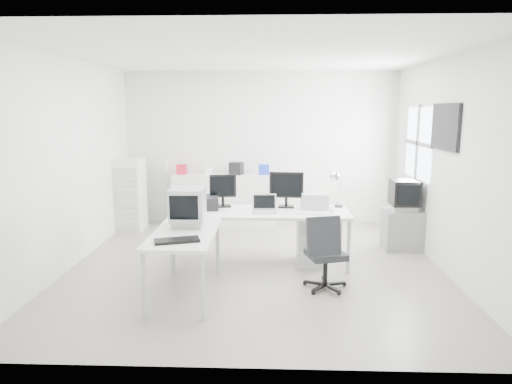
{
  "coord_description": "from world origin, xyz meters",
  "views": [
    {
      "loc": [
        0.22,
        -5.97,
        2.14
      ],
      "look_at": [
        0.0,
        0.2,
        1.0
      ],
      "focal_mm": 32.0,
      "sensor_mm": 36.0,
      "label": 1
    }
  ],
  "objects_px": {
    "crt_monitor": "(188,206)",
    "filing_cabinet": "(131,194)",
    "laser_printer": "(315,200)",
    "lcd_monitor_large": "(286,190)",
    "main_desk": "(261,237)",
    "crt_tv": "(404,196)",
    "side_desk": "(185,263)",
    "inkjet_printer": "(200,203)",
    "sideboard": "(226,200)",
    "office_chair": "(326,251)",
    "tv_cabinet": "(402,230)",
    "lcd_monitor_small": "(223,190)",
    "drawer_pedestal": "(311,242)",
    "laptop": "(265,205)"
  },
  "relations": [
    {
      "from": "main_desk",
      "to": "sideboard",
      "type": "xyz_separation_m",
      "value": [
        -0.7,
        2.11,
        0.1
      ]
    },
    {
      "from": "lcd_monitor_small",
      "to": "laser_printer",
      "type": "xyz_separation_m",
      "value": [
        1.3,
        -0.03,
        -0.13
      ]
    },
    {
      "from": "laptop",
      "to": "filing_cabinet",
      "type": "relative_size",
      "value": 0.24
    },
    {
      "from": "lcd_monitor_small",
      "to": "laser_printer",
      "type": "bearing_deg",
      "value": -11.56
    },
    {
      "from": "main_desk",
      "to": "crt_monitor",
      "type": "bearing_deg",
      "value": -135.0
    },
    {
      "from": "sideboard",
      "to": "drawer_pedestal",
      "type": "bearing_deg",
      "value": -55.74
    },
    {
      "from": "drawer_pedestal",
      "to": "filing_cabinet",
      "type": "relative_size",
      "value": 0.47
    },
    {
      "from": "drawer_pedestal",
      "to": "lcd_monitor_large",
      "type": "bearing_deg",
      "value": 150.26
    },
    {
      "from": "laser_printer",
      "to": "crt_tv",
      "type": "bearing_deg",
      "value": 20.11
    },
    {
      "from": "lcd_monitor_large",
      "to": "sideboard",
      "type": "relative_size",
      "value": 0.26
    },
    {
      "from": "crt_monitor",
      "to": "sideboard",
      "type": "distance_m",
      "value": 3.01
    },
    {
      "from": "main_desk",
      "to": "laptop",
      "type": "distance_m",
      "value": 0.49
    },
    {
      "from": "side_desk",
      "to": "inkjet_printer",
      "type": "xyz_separation_m",
      "value": [
        0.0,
        1.2,
        0.46
      ]
    },
    {
      "from": "laptop",
      "to": "crt_tv",
      "type": "relative_size",
      "value": 0.61
    },
    {
      "from": "office_chair",
      "to": "drawer_pedestal",
      "type": "bearing_deg",
      "value": 80.12
    },
    {
      "from": "lcd_monitor_large",
      "to": "main_desk",
      "type": "bearing_deg",
      "value": -140.98
    },
    {
      "from": "laser_printer",
      "to": "lcd_monitor_large",
      "type": "bearing_deg",
      "value": 175.48
    },
    {
      "from": "lcd_monitor_large",
      "to": "tv_cabinet",
      "type": "height_order",
      "value": "lcd_monitor_large"
    },
    {
      "from": "inkjet_printer",
      "to": "filing_cabinet",
      "type": "height_order",
      "value": "filing_cabinet"
    },
    {
      "from": "crt_tv",
      "to": "sideboard",
      "type": "distance_m",
      "value": 3.19
    },
    {
      "from": "laser_printer",
      "to": "sideboard",
      "type": "bearing_deg",
      "value": 127.32
    },
    {
      "from": "laser_printer",
      "to": "side_desk",
      "type": "bearing_deg",
      "value": -140.71
    },
    {
      "from": "sideboard",
      "to": "laser_printer",
      "type": "bearing_deg",
      "value": -52.45
    },
    {
      "from": "crt_tv",
      "to": "sideboard",
      "type": "relative_size",
      "value": 0.26
    },
    {
      "from": "laptop",
      "to": "filing_cabinet",
      "type": "distance_m",
      "value": 3.03
    },
    {
      "from": "inkjet_printer",
      "to": "lcd_monitor_small",
      "type": "height_order",
      "value": "lcd_monitor_small"
    },
    {
      "from": "crt_monitor",
      "to": "office_chair",
      "type": "bearing_deg",
      "value": -2.67
    },
    {
      "from": "office_chair",
      "to": "filing_cabinet",
      "type": "height_order",
      "value": "filing_cabinet"
    },
    {
      "from": "drawer_pedestal",
      "to": "laser_printer",
      "type": "bearing_deg",
      "value": 73.61
    },
    {
      "from": "inkjet_printer",
      "to": "laptop",
      "type": "height_order",
      "value": "laptop"
    },
    {
      "from": "main_desk",
      "to": "laptop",
      "type": "xyz_separation_m",
      "value": [
        0.05,
        -0.1,
        0.47
      ]
    },
    {
      "from": "crt_monitor",
      "to": "office_chair",
      "type": "relative_size",
      "value": 0.53
    },
    {
      "from": "drawer_pedestal",
      "to": "office_chair",
      "type": "distance_m",
      "value": 0.94
    },
    {
      "from": "lcd_monitor_small",
      "to": "side_desk",
      "type": "bearing_deg",
      "value": -112.76
    },
    {
      "from": "inkjet_printer",
      "to": "laser_printer",
      "type": "bearing_deg",
      "value": -4.49
    },
    {
      "from": "crt_monitor",
      "to": "side_desk",
      "type": "bearing_deg",
      "value": -91.84
    },
    {
      "from": "main_desk",
      "to": "crt_tv",
      "type": "relative_size",
      "value": 4.8
    },
    {
      "from": "laser_printer",
      "to": "sideboard",
      "type": "height_order",
      "value": "laser_printer"
    },
    {
      "from": "side_desk",
      "to": "laser_printer",
      "type": "distance_m",
      "value": 2.13
    },
    {
      "from": "lcd_monitor_large",
      "to": "office_chair",
      "type": "xyz_separation_m",
      "value": [
        0.44,
        -1.12,
        -0.53
      ]
    },
    {
      "from": "laptop",
      "to": "laser_printer",
      "type": "relative_size",
      "value": 0.82
    },
    {
      "from": "crt_tv",
      "to": "sideboard",
      "type": "height_order",
      "value": "crt_tv"
    },
    {
      "from": "drawer_pedestal",
      "to": "sideboard",
      "type": "distance_m",
      "value": 2.5
    },
    {
      "from": "main_desk",
      "to": "lcd_monitor_small",
      "type": "xyz_separation_m",
      "value": [
        -0.55,
        0.25,
        0.61
      ]
    },
    {
      "from": "inkjet_printer",
      "to": "laptop",
      "type": "distance_m",
      "value": 0.92
    },
    {
      "from": "crt_monitor",
      "to": "filing_cabinet",
      "type": "relative_size",
      "value": 0.39
    },
    {
      "from": "crt_monitor",
      "to": "filing_cabinet",
      "type": "height_order",
      "value": "filing_cabinet"
    },
    {
      "from": "drawer_pedestal",
      "to": "inkjet_printer",
      "type": "xyz_separation_m",
      "value": [
        -1.55,
        0.05,
        0.54
      ]
    },
    {
      "from": "side_desk",
      "to": "lcd_monitor_large",
      "type": "height_order",
      "value": "lcd_monitor_large"
    },
    {
      "from": "lcd_monitor_small",
      "to": "lcd_monitor_large",
      "type": "bearing_deg",
      "value": -10.23
    }
  ]
}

